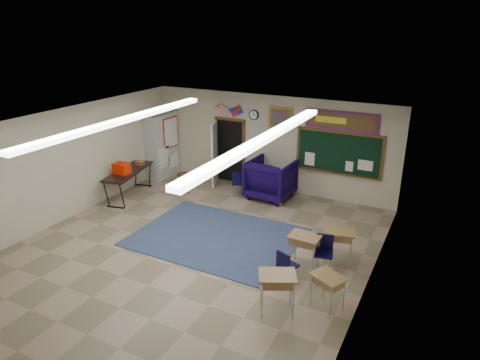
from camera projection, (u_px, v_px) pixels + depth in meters
The scene contains 25 objects.
floor at pixel (192, 249), 10.18m from camera, with size 9.00×9.00×0.00m, color gray.
back_wall at pixel (270, 143), 13.39m from camera, with size 8.00×0.04×3.00m, color beige.
front_wall at pixel (8, 300), 5.92m from camera, with size 8.00×0.04×3.00m, color beige.
left_wall at pixel (64, 165), 11.38m from camera, with size 0.04×9.00×3.00m, color beige.
right_wall at pixel (370, 229), 7.93m from camera, with size 0.04×9.00×3.00m, color beige.
ceiling at pixel (187, 126), 9.12m from camera, with size 8.00×9.00×0.04m, color silver.
area_rug at pixel (216, 237), 10.76m from camera, with size 4.00×3.00×0.02m, color #344263.
fluorescent_strips at pixel (187, 129), 9.15m from camera, with size 3.86×6.00×0.10m, color white, non-canonical shape.
doorway at pixel (226, 151), 14.07m from camera, with size 1.10×0.89×2.16m.
chalkboard at pixel (338, 154), 12.43m from camera, with size 2.55×0.14×1.30m.
bulletin_board at pixel (341, 121), 12.08m from camera, with size 2.10×0.05×0.55m.
framed_art_print at pixel (280, 118), 12.91m from camera, with size 0.75×0.05×0.65m.
wall_clock at pixel (254, 115), 13.30m from camera, with size 0.32×0.05×0.32m.
wall_flags at pixel (229, 108), 13.60m from camera, with size 1.16×0.06×0.70m, color red, non-canonical shape.
storage_cabinet at pixel (162, 145), 14.59m from camera, with size 0.59×1.25×2.20m.
wingback_armchair at pixel (271, 179), 12.97m from camera, with size 1.28×1.32×1.20m, color black.
student_chair_reading at pixel (238, 183), 13.16m from camera, with size 0.41×0.41×0.82m, color black, non-canonical shape.
student_chair_desk_a at pixel (288, 266), 8.80m from camera, with size 0.38×0.38×0.76m, color black, non-canonical shape.
student_chair_desk_b at pixel (324, 255), 9.18m from camera, with size 0.40×0.40×0.81m, color black, non-canonical shape.
student_desk_front_left at pixel (304, 250), 9.30m from camera, with size 0.67×0.51×0.79m.
student_desk_front_right at pixel (339, 245), 9.51m from camera, with size 0.77×0.65×0.80m.
student_desk_back_left at pixel (277, 291), 7.87m from camera, with size 0.83×0.76×0.81m.
student_desk_back_right at pixel (327, 290), 7.98m from camera, with size 0.73×0.66×0.72m.
folding_table at pixel (129, 182), 13.08m from camera, with size 1.12×2.14×1.16m.
wooden_stool at pixel (183, 183), 13.37m from camera, with size 0.37×0.37×0.66m.
Camera 1 is at (5.13, -7.41, 5.15)m, focal length 32.00 mm.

